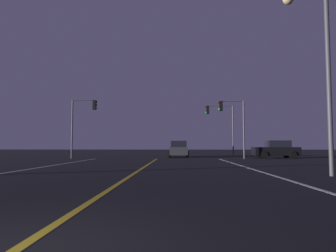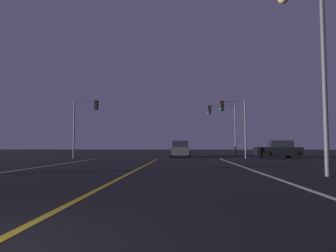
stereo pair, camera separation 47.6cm
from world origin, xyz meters
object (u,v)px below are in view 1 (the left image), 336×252
at_px(car_crossing_side, 276,150).
at_px(traffic_light_far_right, 220,119).
at_px(car_ahead_far, 179,149).
at_px(traffic_light_near_left, 84,115).
at_px(traffic_light_near_right, 232,116).
at_px(street_lamp_right_near, 317,57).

distance_m(car_crossing_side, traffic_light_far_right, 7.05).
height_order(car_crossing_side, car_ahead_far, same).
height_order(traffic_light_near_left, traffic_light_far_right, traffic_light_far_right).
height_order(traffic_light_near_right, traffic_light_far_right, traffic_light_far_right).
height_order(car_crossing_side, street_lamp_right_near, street_lamp_right_near).
distance_m(traffic_light_near_right, traffic_light_far_right, 5.51).
distance_m(traffic_light_near_right, street_lamp_right_near, 16.50).
height_order(car_ahead_far, traffic_light_far_right, traffic_light_far_right).
relative_size(car_crossing_side, traffic_light_near_right, 0.80).
xyz_separation_m(traffic_light_near_left, traffic_light_far_right, (13.54, 5.50, 0.14)).
bearing_deg(car_ahead_far, car_crossing_side, -103.00).
distance_m(car_crossing_side, traffic_light_near_left, 18.74).
relative_size(traffic_light_near_right, traffic_light_far_right, 0.95).
relative_size(car_ahead_far, traffic_light_far_right, 0.76).
bearing_deg(traffic_light_near_left, traffic_light_near_right, 0.00).
xyz_separation_m(car_crossing_side, traffic_light_near_right, (-4.53, -1.65, 3.14)).
bearing_deg(street_lamp_right_near, car_crossing_side, -102.52).
distance_m(car_ahead_far, traffic_light_near_left, 10.25).
relative_size(traffic_light_near_left, street_lamp_right_near, 0.75).
xyz_separation_m(car_crossing_side, car_ahead_far, (-9.44, 2.18, 0.00)).
height_order(traffic_light_far_right, street_lamp_right_near, street_lamp_right_near).
xyz_separation_m(car_crossing_side, street_lamp_right_near, (-4.03, -18.13, 3.87)).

